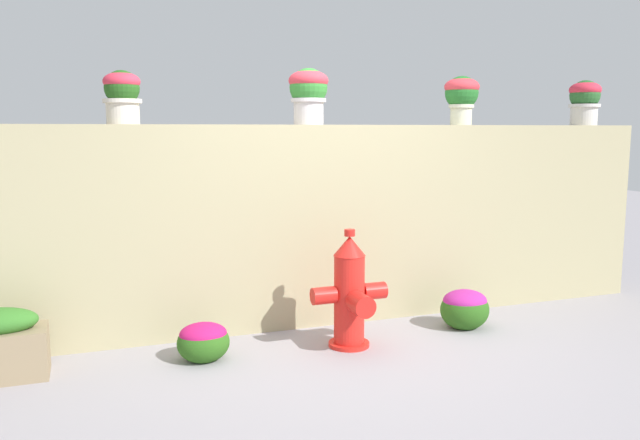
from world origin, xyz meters
TOP-DOWN VIEW (x-y plane):
  - ground_plane at (0.00, 0.00)m, footprint 24.00×24.00m
  - stone_wall at (0.00, 0.94)m, footprint 6.48×0.41m
  - potted_plant_1 at (-1.48, 0.94)m, footprint 0.28×0.28m
  - potted_plant_2 at (-0.01, 0.95)m, footprint 0.33×0.33m
  - potted_plant_3 at (1.44, 0.93)m, footprint 0.31×0.31m
  - potted_plant_4 at (2.87, 0.98)m, footprint 0.30×0.30m
  - fire_hydrant at (0.05, 0.19)m, footprint 0.59×0.47m
  - flower_bush_left at (1.13, 0.30)m, footprint 0.41×0.37m
  - flower_bush_right at (-1.04, 0.28)m, footprint 0.38×0.34m

SIDE VIEW (x-z plane):
  - ground_plane at x=0.00m, z-range 0.00..0.00m
  - flower_bush_right at x=-1.04m, z-range 0.01..0.29m
  - flower_bush_left at x=1.13m, z-range 0.01..0.34m
  - fire_hydrant at x=0.05m, z-range -0.04..0.86m
  - stone_wall at x=0.00m, z-range 0.00..1.67m
  - potted_plant_1 at x=-1.48m, z-range 1.70..2.10m
  - potted_plant_4 at x=2.87m, z-range 1.71..2.15m
  - potted_plant_3 at x=1.44m, z-range 1.73..2.16m
  - potted_plant_2 at x=-0.01m, z-range 1.72..2.18m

